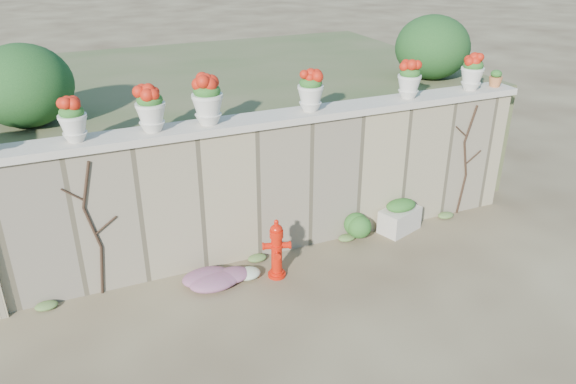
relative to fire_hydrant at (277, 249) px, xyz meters
name	(u,v)px	position (x,y,z in m)	size (l,w,h in m)	color
ground	(334,310)	(0.38, -1.02, -0.45)	(80.00, 80.00, 0.00)	#493724
stone_wall	(280,186)	(0.38, 0.78, 0.55)	(8.00, 0.40, 2.00)	gray
wall_cap	(280,118)	(0.38, 0.78, 1.60)	(8.10, 0.52, 0.10)	beige
raised_fill	(217,123)	(0.38, 3.98, 0.55)	(9.00, 6.00, 2.00)	#384C23
back_shrub_left	(23,86)	(-2.82, 1.98, 2.10)	(1.30, 1.30, 1.10)	#143814
back_shrub_right	(432,47)	(3.78, 1.98, 2.10)	(1.30, 1.30, 1.10)	#143814
vine_left	(94,228)	(-2.29, 0.56, 0.54)	(0.60, 0.04, 1.91)	black
vine_right	(466,159)	(3.61, 0.56, 0.54)	(0.60, 0.04, 1.91)	black
fire_hydrant	(277,249)	(0.00, 0.00, 0.00)	(0.39, 0.28, 0.89)	red
planter_box	(400,216)	(2.32, 0.43, -0.19)	(0.75, 0.58, 0.55)	beige
green_shrub	(363,224)	(1.61, 0.38, -0.15)	(0.63, 0.56, 0.60)	#1E5119
magenta_clump	(219,277)	(-0.81, 0.13, -0.33)	(0.88, 0.59, 0.23)	#B02391
white_flowers	(253,273)	(-0.34, 0.06, -0.35)	(0.52, 0.41, 0.19)	white
urn_pot_0	(73,120)	(-2.31, 0.78, 1.92)	(0.34, 0.34, 0.54)	beige
urn_pot_1	(151,109)	(-1.38, 0.78, 1.95)	(0.38, 0.38, 0.59)	beige
urn_pot_2	(207,100)	(-0.64, 0.78, 1.97)	(0.41, 0.41, 0.65)	beige
urn_pot_3	(311,91)	(0.85, 0.78, 1.94)	(0.37, 0.37, 0.58)	beige
urn_pot_4	(409,80)	(2.50, 0.78, 1.93)	(0.36, 0.36, 0.56)	beige
urn_pot_5	(472,72)	(3.68, 0.78, 1.93)	(0.36, 0.36, 0.57)	beige
terracotta_pot	(496,79)	(4.18, 0.78, 1.77)	(0.22, 0.22, 0.26)	#B76838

